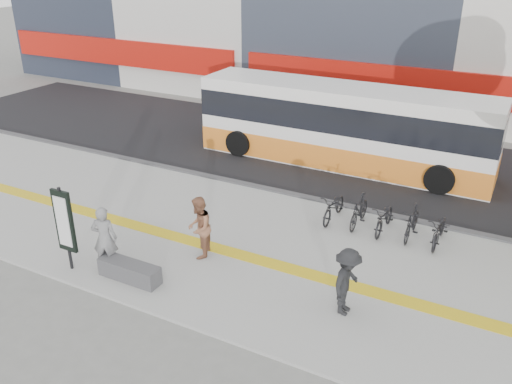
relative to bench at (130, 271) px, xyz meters
The scene contains 12 objects.
ground 2.88m from the bench, 24.78° to the left, with size 120.00×120.00×0.00m, color slate.
sidewalk 3.76m from the bench, 46.08° to the left, with size 40.00×7.00×0.08m, color gray.
tactile_strip 3.41m from the bench, 40.24° to the left, with size 40.00×0.45×0.01m, color gold.
street 10.53m from the bench, 75.70° to the left, with size 40.00×8.00×0.06m, color black.
curb 6.73m from the bench, 67.25° to the left, with size 40.00×0.25×0.14m, color #3C3B3E.
bench is the anchor object (origin of this frame).
signboard 1.94m from the bench, 169.19° to the right, with size 0.55×0.10×2.20m.
bus 9.94m from the bench, 79.16° to the left, with size 10.65×2.52×2.83m.
bicycle_row 7.03m from the bench, 47.72° to the left, with size 3.53×1.57×0.91m.
seated_woman 1.02m from the bench, behind, with size 0.61×0.40×1.68m, color black.
pedestrian_tan 2.01m from the bench, 62.11° to the left, with size 0.80×0.62×1.64m, color #935E42.
pedestrian_dark 5.15m from the bench, 13.39° to the left, with size 1.01×0.58×1.56m, color black.
Camera 1 is at (5.12, -9.35, 7.35)m, focal length 37.53 mm.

